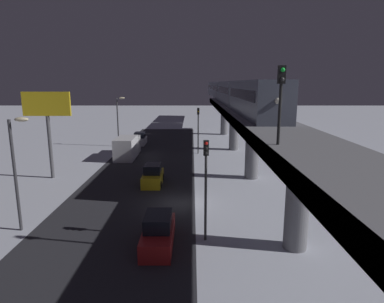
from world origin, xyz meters
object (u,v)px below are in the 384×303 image
subway_train (226,91)px  sedan_white_2 (140,139)px  traffic_light_mid (198,124)px  traffic_light_near (206,176)px  sedan_red (158,233)px  sedan_yellow (153,176)px  commercial_billboard (47,113)px  rail_signal (281,91)px  box_truck (127,147)px

subway_train → sedan_white_2: size_ratio=18.28×
subway_train → traffic_light_mid: 17.11m
traffic_light_near → subway_train: bearing=-97.3°
sedan_red → sedan_white_2: size_ratio=1.17×
sedan_yellow → traffic_light_near: 13.10m
sedan_yellow → subway_train: bearing=71.4°
subway_train → commercial_billboard: (20.82, 27.75, -1.55)m
traffic_light_near → commercial_billboard: bearing=-41.9°
rail_signal → commercial_billboard: rail_signal is taller
subway_train → box_truck: (14.85, 17.90, -7.04)m
sedan_yellow → box_truck: 12.92m
sedan_yellow → sedan_red: (-1.80, 12.36, 0.01)m
sedan_white_2 → traffic_light_mid: (-9.30, 7.02, 3.40)m
sedan_red → box_truck: bearing=105.2°
rail_signal → sedan_yellow: bearing=-59.5°
sedan_white_2 → commercial_billboard: 20.93m
rail_signal → sedan_red: rail_signal is taller
sedan_white_2 → box_truck: bearing=88.8°
traffic_light_mid → commercial_billboard: size_ratio=0.72×
sedan_white_2 → commercial_billboard: size_ratio=0.46×
sedan_white_2 → box_truck: box_truck is taller
subway_train → sedan_yellow: size_ratio=17.69×
traffic_light_mid → sedan_red: bearing=83.8°
box_truck → commercial_billboard: bearing=58.8°
sedan_red → commercial_billboard: 20.11m
subway_train → sedan_yellow: subway_train is taller
subway_train → sedan_red: (8.25, 42.25, -7.58)m
box_truck → commercial_billboard: commercial_billboard is taller
subway_train → sedan_yellow: 32.43m
rail_signal → commercial_billboard: 25.23m
sedan_yellow → sedan_white_2: 21.69m
traffic_light_near → sedan_white_2: bearing=-74.2°
box_truck → traffic_light_near: traffic_light_near is taller
box_truck → traffic_light_mid: (-9.50, -2.19, 2.85)m
commercial_billboard → box_truck: bearing=-121.2°
sedan_red → sedan_white_2: (6.40, -33.56, -0.00)m
subway_train → traffic_light_near: bearing=82.7°
subway_train → commercial_billboard: subway_train is taller
sedan_red → traffic_light_mid: traffic_light_mid is taller
sedan_yellow → sedan_white_2: size_ratio=1.03×
box_truck → subway_train: bearing=-129.7°
subway_train → commercial_billboard: 34.73m
rail_signal → sedan_white_2: 38.60m
rail_signal → sedan_white_2: rail_signal is taller
sedan_yellow → box_truck: (4.80, -11.99, 0.56)m
sedan_yellow → commercial_billboard: size_ratio=0.47×
sedan_white_2 → traffic_light_mid: traffic_light_mid is taller
sedan_white_2 → commercial_billboard: (6.17, 19.07, 6.03)m
subway_train → box_truck: subway_train is taller
sedan_yellow → sedan_white_2: same height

